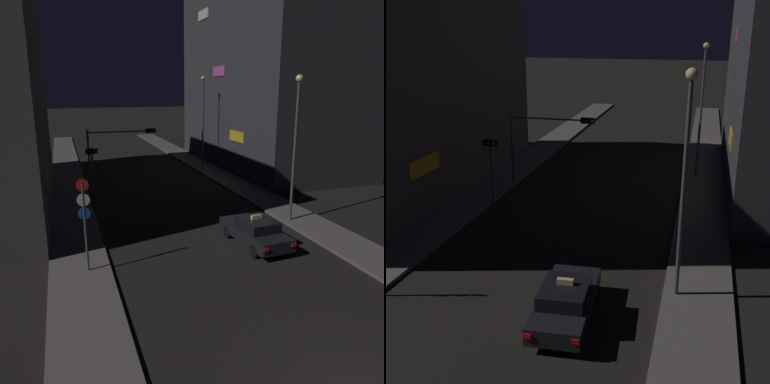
% 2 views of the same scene
% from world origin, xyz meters
% --- Properties ---
extents(sidewalk_left, '(2.59, 60.23, 0.16)m').
position_xyz_m(sidewalk_left, '(-6.52, 28.11, 0.08)').
color(sidewalk_left, '#5B5651').
rests_on(sidewalk_left, ground_plane).
extents(sidewalk_right, '(2.59, 60.23, 0.16)m').
position_xyz_m(sidewalk_right, '(6.52, 28.11, 0.08)').
color(sidewalk_right, '#5B5651').
rests_on(sidewalk_right, ground_plane).
extents(building_facade_right, '(10.42, 21.78, 20.01)m').
position_xyz_m(building_facade_right, '(12.98, 29.29, 10.01)').
color(building_facade_right, '#333338').
rests_on(building_facade_right, ground_plane).
extents(taxi, '(2.10, 4.56, 1.62)m').
position_xyz_m(taxi, '(2.10, 10.31, 0.74)').
color(taxi, black).
rests_on(taxi, ground_plane).
extents(traffic_light_overhead, '(5.20, 0.42, 4.81)m').
position_xyz_m(traffic_light_overhead, '(-2.85, 23.20, 3.56)').
color(traffic_light_overhead, '#47474C').
rests_on(traffic_light_overhead, ground_plane).
extents(traffic_light_left_kerb, '(0.80, 0.42, 3.93)m').
position_xyz_m(traffic_light_left_kerb, '(-4.97, 20.09, 2.80)').
color(traffic_light_left_kerb, '#47474C').
rests_on(traffic_light_left_kerb, ground_plane).
extents(sign_pole_left, '(0.53, 0.10, 4.03)m').
position_xyz_m(sign_pole_left, '(-6.17, 9.76, 2.58)').
color(sign_pole_left, '#47474C').
rests_on(sign_pole_left, sidewalk_left).
extents(street_lamp_near_block, '(0.41, 0.41, 8.28)m').
position_xyz_m(street_lamp_near_block, '(5.71, 12.77, 5.18)').
color(street_lamp_near_block, '#47474C').
rests_on(street_lamp_near_block, sidewalk_right).
extents(street_lamp_far_block, '(0.38, 0.38, 8.58)m').
position_xyz_m(street_lamp_far_block, '(5.98, 28.66, 5.17)').
color(street_lamp_far_block, '#47474C').
rests_on(street_lamp_far_block, sidewalk_right).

